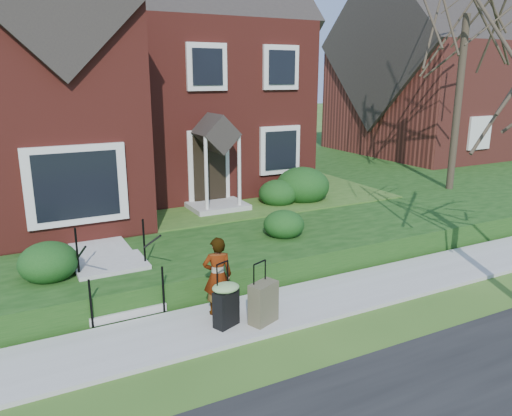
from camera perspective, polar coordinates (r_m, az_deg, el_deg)
ground at (r=9.70m, az=1.85°, el=-11.89°), size 120.00×120.00×0.00m
sidewalk at (r=9.69m, az=1.86°, el=-11.67°), size 60.00×1.60×0.08m
terrace at (r=20.61m, az=-3.28°, el=3.52°), size 44.00×20.00×0.60m
walkway at (r=13.20m, az=-18.66°, el=-2.36°), size 1.20×6.00×0.06m
main_house at (r=17.64m, az=-14.85°, el=17.35°), size 10.40×10.20×9.40m
neighbour_house at (r=27.48m, az=20.87°, el=15.84°), size 9.40×8.00×9.20m
front_steps at (r=10.31m, az=-15.69°, el=-7.89°), size 1.40×2.02×1.50m
foundation_shrubs at (r=13.66m, az=-4.34°, el=0.89°), size 9.41×4.53×1.16m
woman at (r=9.23m, az=-4.41°, el=-7.75°), size 0.62×0.49×1.49m
suitcase_black at (r=8.90m, az=-3.45°, el=-10.65°), size 0.61×0.56×1.18m
suitcase_olive at (r=9.03m, az=0.85°, el=-10.76°), size 0.60×0.47×1.14m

